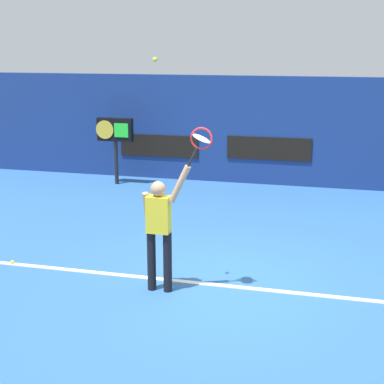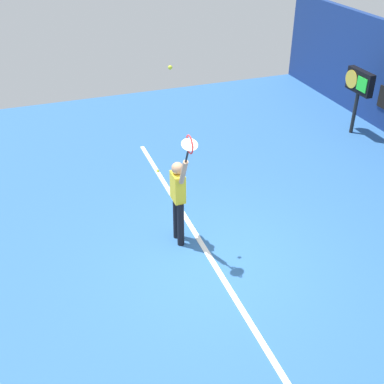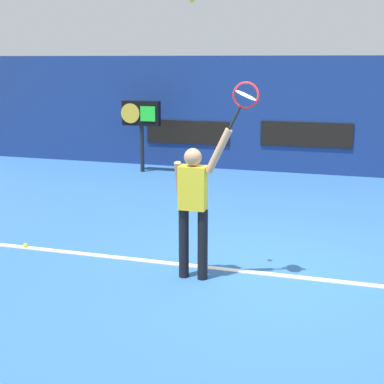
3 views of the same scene
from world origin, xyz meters
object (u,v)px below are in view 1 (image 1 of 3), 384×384
Objects in this scene: tennis_player at (159,226)px; spare_ball at (12,262)px; tennis_racket at (200,141)px; tennis_ball at (155,60)px; scoreboard_clock at (115,133)px.

spare_ball is at bearing 172.17° from tennis_player.
spare_ball is (-3.34, 0.38, -2.27)m from tennis_racket.
tennis_ball reaches higher than scoreboard_clock.
scoreboard_clock is (-3.08, 6.07, 0.36)m from tennis_player.
tennis_racket is 7.17m from scoreboard_clock.
tennis_racket is 9.10× the size of spare_ball.
tennis_player is 2.92m from spare_ball.
tennis_ball reaches higher than tennis_racket.
tennis_player is 28.73× the size of tennis_ball.
tennis_player is at bearing 95.47° from tennis_ball.
tennis_player reaches higher than scoreboard_clock.
scoreboard_clock is 25.85× the size of spare_ball.
tennis_racket is at bearing -6.47° from spare_ball.
tennis_ball is at bearing -84.53° from tennis_player.
scoreboard_clock reaches higher than spare_ball.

